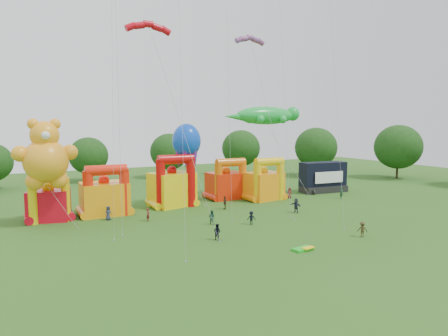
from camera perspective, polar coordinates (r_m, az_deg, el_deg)
name	(u,v)px	position (r m, az deg, el deg)	size (l,w,h in m)	color
ground	(310,265)	(34.97, 12.12, -13.38)	(160.00, 160.00, 0.00)	#2A5518
tree_ring	(295,191)	(33.13, 10.10, -3.24)	(124.54, 126.65, 12.07)	#352314
bouncy_castle_0	(49,202)	(52.79, -23.72, -4.52)	(5.38, 4.73, 5.86)	red
bouncy_castle_1	(105,196)	(53.62, -16.66, -3.81)	(5.76, 4.63, 6.61)	orange
bouncy_castle_2	(173,187)	(57.12, -7.33, -2.64)	(6.62, 5.80, 7.47)	yellow
bouncy_castle_3	(227,183)	(62.42, 0.41, -2.18)	(5.55, 4.52, 6.43)	red
bouncy_castle_4	(264,184)	(61.91, 5.79, -2.22)	(6.00, 5.12, 6.61)	orange
stage_trailer	(323,177)	(70.52, 13.97, -1.32)	(8.34, 3.78, 5.20)	black
teddy_bear_kite	(49,166)	(49.36, -23.74, 0.23)	(6.98, 5.33, 12.40)	#FF9F1C
gecko_kite	(282,147)	(64.67, 8.23, 3.00)	(14.27, 9.90, 14.62)	green
octopus_kite	(189,154)	(57.14, -5.03, 2.03)	(4.08, 4.57, 11.82)	blue
parafoil_kites	(188,118)	(44.02, -5.13, 7.09)	(21.70, 13.76, 31.10)	red
diamond_kites	(232,85)	(46.06, 1.15, 11.84)	(26.19, 17.55, 40.11)	red
folded_kite_bundle	(303,249)	(38.54, 11.27, -11.26)	(2.11, 1.30, 0.31)	green
spectator_0	(108,213)	(50.89, -16.21, -6.21)	(0.85, 0.55, 1.73)	#2A3146
spectator_1	(148,215)	(49.25, -10.80, -6.56)	(0.58, 0.38, 1.60)	maroon
spectator_2	(212,217)	(46.97, -1.77, -7.03)	(0.82, 0.64, 1.68)	#1C4633
spectator_3	(251,218)	(46.95, 3.91, -7.12)	(1.01, 0.58, 1.57)	black
spectator_4	(225,203)	(54.93, 0.13, -4.97)	(1.07, 0.45, 1.83)	#3B2B17
spectator_5	(296,206)	(53.70, 10.24, -5.31)	(1.76, 0.56, 1.90)	#25273E
spectator_6	(289,193)	(63.84, 9.34, -3.53)	(0.81, 0.53, 1.66)	maroon
spectator_7	(342,193)	(65.36, 16.45, -3.38)	(0.69, 0.45, 1.88)	#163823
spectator_8	(217,232)	(40.84, -0.99, -9.11)	(0.81, 0.63, 1.66)	black
spectator_9	(362,229)	(44.25, 19.15, -8.27)	(1.04, 0.60, 1.62)	#3E3018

